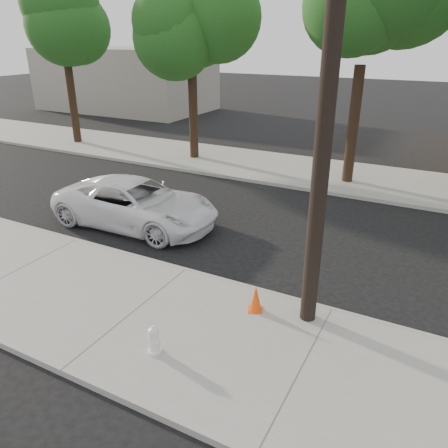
{
  "coord_description": "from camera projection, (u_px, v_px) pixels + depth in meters",
  "views": [
    {
      "loc": [
        5.74,
        -10.77,
        5.96
      ],
      "look_at": [
        0.4,
        -0.64,
        1.0
      ],
      "focal_mm": 35.0,
      "sensor_mm": 36.0,
      "label": 1
    }
  ],
  "objects": [
    {
      "name": "utility_pole",
      "position": [
        326.0,
        110.0,
        7.96
      ],
      "size": [
        1.4,
        0.34,
        9.0
      ],
      "color": "black",
      "rests_on": "near_sidewalk"
    },
    {
      "name": "near_sidewalk",
      "position": [
        135.0,
        313.0,
        10.04
      ],
      "size": [
        90.0,
        4.4,
        0.15
      ],
      "primitive_type": "cube",
      "color": "gray",
      "rests_on": "ground"
    },
    {
      "name": "far_sidewalk",
      "position": [
        307.0,
        172.0,
        20.43
      ],
      "size": [
        90.0,
        5.0,
        0.15
      ],
      "primitive_type": "cube",
      "color": "gray",
      "rests_on": "ground"
    },
    {
      "name": "tree_a",
      "position": [
        63.0,
        24.0,
        23.24
      ],
      "size": [
        4.65,
        4.5,
        9.0
      ],
      "color": "black",
      "rests_on": "far_sidewalk"
    },
    {
      "name": "tree_b",
      "position": [
        193.0,
        31.0,
        20.15
      ],
      "size": [
        4.34,
        4.2,
        8.45
      ],
      "color": "black",
      "rests_on": "far_sidewalk"
    },
    {
      "name": "ground",
      "position": [
        222.0,
        244.0,
        13.56
      ],
      "size": [
        120.0,
        120.0,
        0.0
      ],
      "primitive_type": "plane",
      "color": "black",
      "rests_on": "ground"
    },
    {
      "name": "tree_c",
      "position": [
        372.0,
        7.0,
        16.07
      ],
      "size": [
        4.96,
        4.8,
        9.55
      ],
      "color": "black",
      "rests_on": "far_sidewalk"
    },
    {
      "name": "curb_near",
      "position": [
        186.0,
        271.0,
        11.83
      ],
      "size": [
        90.0,
        0.12,
        0.16
      ],
      "primitive_type": "cube",
      "color": "#9E9B93",
      "rests_on": "ground"
    },
    {
      "name": "traffic_cone",
      "position": [
        256.0,
        299.0,
        9.92
      ],
      "size": [
        0.42,
        0.42,
        0.63
      ],
      "rotation": [
        0.0,
        0.0,
        0.38
      ],
      "color": "#FE4F0D",
      "rests_on": "near_sidewalk"
    },
    {
      "name": "police_cruiser",
      "position": [
        136.0,
        203.0,
        14.61
      ],
      "size": [
        5.72,
        2.76,
        1.57
      ],
      "primitive_type": "imported",
      "rotation": [
        0.0,
        0.0,
        1.6
      ],
      "color": "white",
      "rests_on": "ground"
    },
    {
      "name": "fire_hydrant",
      "position": [
        154.0,
        340.0,
        8.6
      ],
      "size": [
        0.31,
        0.28,
        0.58
      ],
      "rotation": [
        0.0,
        0.0,
        -0.18
      ],
      "color": "white",
      "rests_on": "near_sidewalk"
    },
    {
      "name": "building_far",
      "position": [
        126.0,
        79.0,
        37.36
      ],
      "size": [
        14.0,
        8.0,
        5.0
      ],
      "primitive_type": "cube",
      "color": "gray",
      "rests_on": "ground"
    }
  ]
}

